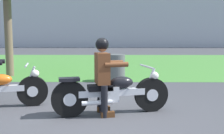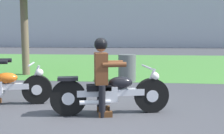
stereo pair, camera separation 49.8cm
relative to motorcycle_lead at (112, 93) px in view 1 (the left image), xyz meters
name	(u,v)px [view 1 (the left image)]	position (x,y,z in m)	size (l,w,h in m)	color
ground	(87,119)	(-0.44, -0.31, -0.39)	(120.00, 120.00, 0.00)	#424247
grass_verge	(106,63)	(-0.44, 9.40, -0.39)	(60.00, 12.00, 0.01)	#478438
motorcycle_lead	(112,93)	(0.00, 0.00, 0.00)	(2.15, 0.82, 0.88)	black
rider_lead	(103,70)	(-0.16, -0.04, 0.43)	(0.62, 0.55, 1.40)	black
trash_can	(116,68)	(0.10, 3.62, 0.03)	(0.56, 0.56, 0.85)	#595E5B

